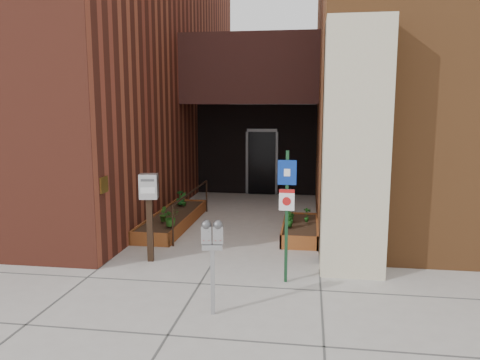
% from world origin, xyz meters
% --- Properties ---
extents(ground, '(80.00, 80.00, 0.00)m').
position_xyz_m(ground, '(0.00, 0.00, 0.00)').
color(ground, '#9E9991').
rests_on(ground, ground).
extents(architecture, '(20.00, 14.60, 10.00)m').
position_xyz_m(architecture, '(-0.18, 6.89, 4.98)').
color(architecture, maroon).
rests_on(architecture, ground).
extents(planter_left, '(0.90, 3.60, 0.30)m').
position_xyz_m(planter_left, '(-1.55, 2.70, 0.13)').
color(planter_left, brown).
rests_on(planter_left, ground).
extents(planter_right, '(0.80, 2.20, 0.30)m').
position_xyz_m(planter_right, '(1.60, 2.20, 0.13)').
color(planter_right, brown).
rests_on(planter_right, ground).
extents(handrail, '(0.04, 3.34, 0.90)m').
position_xyz_m(handrail, '(-1.05, 2.65, 0.75)').
color(handrail, black).
rests_on(handrail, ground).
extents(parking_meter, '(0.32, 0.17, 1.38)m').
position_xyz_m(parking_meter, '(0.45, -2.08, 1.07)').
color(parking_meter, '#98989A').
rests_on(parking_meter, ground).
extents(sign_post, '(0.30, 0.08, 2.23)m').
position_xyz_m(sign_post, '(1.42, -0.70, 1.37)').
color(sign_post, '#153B20').
rests_on(sign_post, ground).
extents(payment_dropbox, '(0.37, 0.31, 1.69)m').
position_xyz_m(payment_dropbox, '(-1.20, 0.02, 1.22)').
color(payment_dropbox, black).
rests_on(payment_dropbox, ground).
extents(shrub_left_a, '(0.52, 0.52, 0.41)m').
position_xyz_m(shrub_left_a, '(-1.25, 1.53, 0.50)').
color(shrub_left_a, '#245E1A').
rests_on(shrub_left_a, planter_left).
extents(shrub_left_b, '(0.24, 0.24, 0.34)m').
position_xyz_m(shrub_left_b, '(-1.55, 1.91, 0.47)').
color(shrub_left_b, '#265217').
rests_on(shrub_left_b, planter_left).
extents(shrub_left_c, '(0.31, 0.31, 0.40)m').
position_xyz_m(shrub_left_c, '(-1.66, 3.76, 0.50)').
color(shrub_left_c, '#1C6322').
rests_on(shrub_left_c, planter_left).
extents(shrub_left_d, '(0.28, 0.28, 0.37)m').
position_xyz_m(shrub_left_d, '(-1.52, 3.62, 0.49)').
color(shrub_left_d, '#1B5217').
rests_on(shrub_left_d, planter_left).
extents(shrub_right_a, '(0.24, 0.24, 0.36)m').
position_xyz_m(shrub_right_a, '(1.35, 1.86, 0.48)').
color(shrub_right_a, '#19581A').
rests_on(shrub_right_a, planter_right).
extents(shrub_right_b, '(0.22, 0.22, 0.35)m').
position_xyz_m(shrub_right_b, '(1.75, 2.33, 0.47)').
color(shrub_right_b, '#1A5819').
rests_on(shrub_right_b, planter_right).
extents(shrub_right_c, '(0.40, 0.40, 0.36)m').
position_xyz_m(shrub_right_c, '(1.35, 2.39, 0.48)').
color(shrub_right_c, '#195A1D').
rests_on(shrub_right_c, planter_right).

